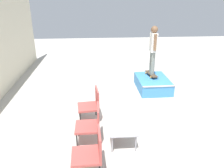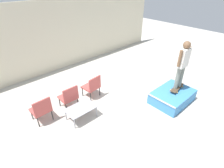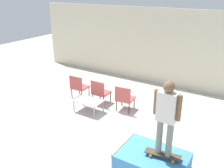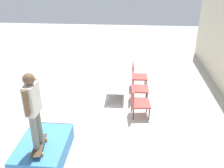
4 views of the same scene
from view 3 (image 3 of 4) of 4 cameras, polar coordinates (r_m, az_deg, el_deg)
name	(u,v)px [view 3 (image 3 of 4)]	position (r m, az deg, el deg)	size (l,w,h in m)	color
ground_plane	(100,136)	(6.83, -2.85, -11.90)	(24.00, 24.00, 0.00)	#B7B2A8
house_wall_back	(165,48)	(10.00, 11.99, 8.06)	(12.00, 0.06, 3.00)	beige
skate_ramp_box	(152,162)	(5.74, 9.19, -17.13)	(1.48, 1.03, 0.42)	#3D84C6
skateboard_on_ramp	(163,154)	(5.52, 11.53, -15.45)	(0.78, 0.33, 0.07)	#473828
person_skater	(166,113)	(5.00, 12.35, -6.58)	(0.57, 0.23, 1.63)	gray
coffee_table	(88,102)	(7.92, -5.43, -4.04)	(0.89, 0.59, 0.39)	#9E9EA3
patio_chair_left	(79,86)	(8.87, -7.65, -0.41)	(0.54, 0.54, 0.86)	black
patio_chair_center	(100,91)	(8.35, -2.75, -1.67)	(0.52, 0.52, 0.86)	black
patio_chair_right	(124,97)	(7.90, 2.85, -3.08)	(0.57, 0.57, 0.86)	black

